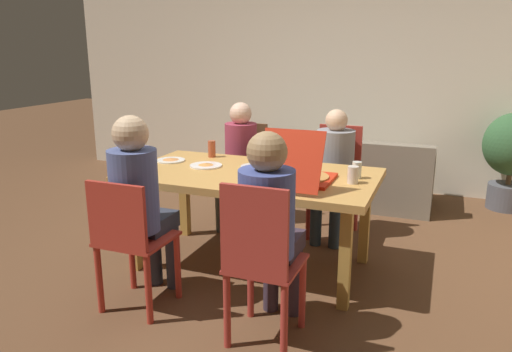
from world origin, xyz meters
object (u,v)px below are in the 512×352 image
Objects in this scene: person_2 at (140,195)px; drinking_glass_2 at (353,175)px; chair_0 at (336,177)px; person_3 at (238,154)px; plate_1 at (256,166)px; drinking_glass_3 at (278,181)px; chair_2 at (130,240)px; potted_plant at (512,152)px; pizza_box_0 at (301,175)px; couch at (332,176)px; chair_1 at (261,260)px; person_1 at (270,218)px; plate_0 at (206,165)px; person_0 at (333,163)px; dining_table at (251,182)px; drinking_glass_1 at (212,149)px; chair_3 at (245,170)px; plate_2 at (171,160)px; drinking_glass_0 at (357,170)px.

person_2 reaches higher than drinking_glass_2.
person_3 is at bearing -170.72° from chair_0.
drinking_glass_3 is at bearing -55.87° from plate_1.
chair_2 is 0.87× the size of potted_plant.
person_2 is 2.11× the size of pizza_box_0.
person_3 is 0.79m from plate_1.
couch is (0.66, 1.13, -0.42)m from person_3.
chair_1 is at bearing -67.20° from plate_1.
person_3 reaches higher than chair_2.
chair_0 is at bearing 9.28° from person_3.
chair_1 is 0.25m from person_1.
plate_0 is at bearing -137.19° from potted_plant.
chair_2 is at bearing -90.00° from person_3.
chair_0 reaches higher than plate_0.
person_3 is 0.77m from plate_0.
person_1 reaches higher than drinking_glass_2.
person_2 reaches higher than person_0.
pizza_box_0 is 0.86m from plate_0.
chair_1 is (0.45, -0.97, -0.15)m from dining_table.
chair_0 is 0.77× the size of person_2.
chair_0 reaches higher than drinking_glass_1.
person_1 is 1.10m from plate_1.
chair_2 is at bearing -116.69° from dining_table.
person_1 is (0.00, -1.65, 0.05)m from person_0.
plate_0 is at bearing 86.47° from person_2.
person_1 is at bearing -84.77° from couch.
pizza_box_0 is 4.96× the size of drinking_glass_2.
person_1 is 4.86× the size of plate_0.
pizza_box_0 is 1.07m from drinking_glass_1.
pizza_box_0 is (0.43, -0.13, 0.13)m from dining_table.
plate_0 reaches higher than couch.
plate_0 is (-0.41, 0.05, 0.08)m from dining_table.
pizza_box_0 is (0.89, 0.65, 0.06)m from person_2.
plate_0 is (0.05, -0.92, 0.26)m from chair_3.
person_1 is at bearing -111.68° from drinking_glass_2.
plate_2 is at bearing 170.75° from plate_0.
drinking_glass_3 is (1.12, -0.51, 0.06)m from plate_2.
potted_plant is at bearing 38.19° from plate_2.
chair_1 reaches higher than plate_2.
dining_table is at bearing -118.77° from person_0.
dining_table is 1.51× the size of person_1.
drinking_glass_3 is (-0.42, -0.52, 0.01)m from drinking_glass_0.
chair_2 reaches higher than plate_2.
couch is at bearing 102.67° from person_0.
dining_table is 1.59× the size of person_3.
chair_0 is at bearing -139.62° from potted_plant.
drinking_glass_3 is at bearing -41.81° from drinking_glass_1.
person_0 is 1.97m from chair_2.
drinking_glass_1 reaches higher than drinking_glass_0.
drinking_glass_1 is 0.14× the size of potted_plant.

